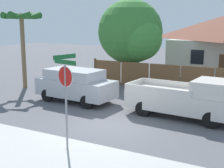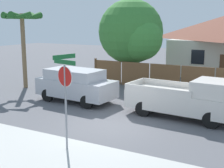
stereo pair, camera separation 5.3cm
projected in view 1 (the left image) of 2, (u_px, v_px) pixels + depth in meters
The scene contains 8 objects.
ground_plane at pixel (110, 126), 13.31m from camera, with size 80.00×80.00×0.00m, color #56565B.
sidewalk_strip at pixel (56, 158), 10.21m from camera, with size 36.00×3.20×0.01m.
wooden_fence at pixel (197, 80), 19.54m from camera, with size 15.07×0.12×1.74m.
oak_tree at pixel (132, 33), 22.68m from camera, with size 4.97×4.73×6.04m.
palm_tree at pixel (22, 23), 20.30m from camera, with size 2.49×2.69×5.02m.
red_suv at pixel (76, 84), 17.24m from camera, with size 4.56×2.22×1.82m.
orange_pickup at pixel (187, 99), 14.31m from camera, with size 5.25×2.33×1.88m.
stop_sign at pixel (66, 85), 10.47m from camera, with size 1.04×0.94×3.32m.
Camera 1 is at (6.16, -11.11, 4.37)m, focal length 50.00 mm.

